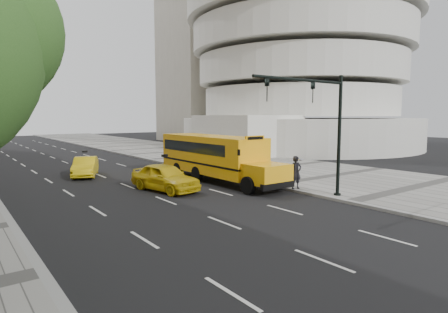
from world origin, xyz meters
TOP-DOWN VIEW (x-y plane):
  - ground at (0.00, 0.00)m, footprint 140.00×140.00m
  - sidewalk_museum at (12.00, 0.00)m, footprint 12.00×140.00m
  - curb_museum at (6.00, 0.00)m, footprint 0.30×140.00m
  - guggenheim at (29.37, 18.51)m, footprint 33.20×42.20m
  - school_bus at (4.50, -1.50)m, footprint 2.96×11.56m
  - taxi_near at (0.19, -2.70)m, footprint 2.76×4.95m
  - taxi_far at (-1.94, 5.38)m, footprint 2.99×4.46m
  - pedestrian at (6.15, -7.38)m, footprint 0.77×0.57m
  - traffic_signal at (5.19, -9.89)m, footprint 6.18×0.36m

SIDE VIEW (x-z plane):
  - ground at x=0.00m, z-range 0.00..0.00m
  - sidewalk_museum at x=12.00m, z-range 0.00..0.15m
  - curb_museum at x=6.00m, z-range 0.00..0.15m
  - taxi_far at x=-1.94m, z-range 0.00..1.39m
  - taxi_near at x=0.19m, z-range 0.00..1.59m
  - pedestrian at x=6.15m, z-range 0.15..2.05m
  - school_bus at x=4.50m, z-range 0.17..3.36m
  - traffic_signal at x=5.19m, z-range 0.89..7.29m
  - guggenheim at x=29.37m, z-range -3.92..31.08m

